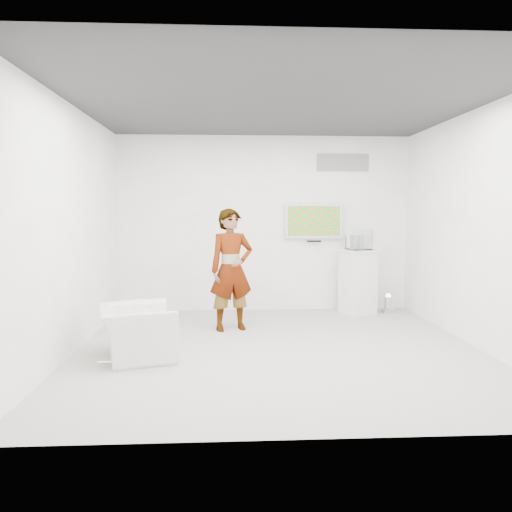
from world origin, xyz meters
name	(u,v)px	position (x,y,z in m)	size (l,w,h in m)	color
room	(279,229)	(0.00, 0.00, 1.50)	(5.01, 5.01, 3.00)	#A39E96
tv	(314,221)	(0.85, 2.45, 1.55)	(1.00, 0.08, 0.60)	silver
logo_decal	(343,163)	(1.35, 2.49, 2.55)	(0.90, 0.02, 0.30)	gray
person	(231,270)	(-0.58, 1.04, 0.88)	(0.64, 0.42, 1.76)	white
armchair	(137,332)	(-1.69, -0.30, 0.31)	(0.94, 0.82, 0.61)	white
pedestal	(358,282)	(1.55, 2.10, 0.54)	(0.52, 0.52, 1.07)	white
floor_uplight	(388,304)	(2.07, 2.10, 0.16)	(0.20, 0.20, 0.31)	silver
vitrine	(359,240)	(1.55, 2.10, 1.24)	(0.34, 0.34, 0.34)	white
console	(359,242)	(1.55, 2.10, 1.20)	(0.06, 0.18, 0.24)	white
wii_remote	(244,221)	(-0.38, 1.26, 1.58)	(0.04, 0.14, 0.04)	white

